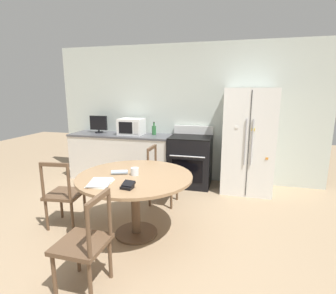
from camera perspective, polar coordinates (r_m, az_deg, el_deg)
name	(u,v)px	position (r m, az deg, el deg)	size (l,w,h in m)	color
ground_plane	(137,253)	(3.12, -6.87, -21.87)	(14.00, 14.00, 0.00)	#9E8466
back_wall	(185,114)	(5.15, 3.65, 7.28)	(5.20, 0.10, 2.60)	silver
kitchen_counter	(122,156)	(5.32, -10.03, -2.00)	(2.02, 0.64, 0.90)	silver
refrigerator	(248,141)	(4.71, 16.99, 1.28)	(0.84, 0.72, 1.78)	white
oven_range	(190,160)	(4.89, 4.90, -2.92)	(0.75, 0.68, 1.08)	black
microwave	(131,127)	(5.14, -7.97, 4.43)	(0.47, 0.38, 0.31)	white
countertop_tv	(99,124)	(5.49, -14.88, 4.93)	(0.36, 0.16, 0.34)	black
counter_bottle	(154,130)	(5.08, -3.06, 3.74)	(0.08, 0.08, 0.25)	#2D6B38
dining_table	(135,185)	(3.18, -7.18, -8.22)	(1.37, 1.37, 0.76)	#997551
dining_chair_near	(85,244)	(2.54, -17.67, -19.47)	(0.42, 0.42, 0.90)	brown
dining_chair_left	(64,195)	(3.67, -21.72, -9.59)	(0.47, 0.47, 0.90)	brown
dining_chair_far	(162,176)	(4.09, -1.36, -6.42)	(0.43, 0.43, 0.90)	brown
candle_glass	(135,172)	(3.13, -7.25, -5.40)	(0.09, 0.09, 0.09)	silver
folded_napkin	(120,172)	(3.19, -10.50, -5.41)	(0.20, 0.12, 0.05)	#A3BCDB
wallet	(128,186)	(2.74, -8.75, -8.33)	(0.13, 0.14, 0.07)	black
mail_stack	(100,183)	(2.92, -14.58, -7.57)	(0.29, 0.35, 0.02)	white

